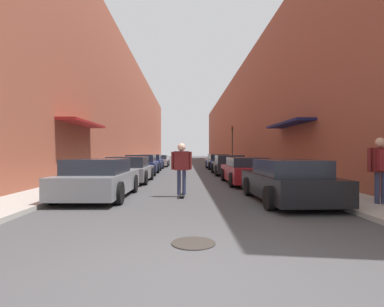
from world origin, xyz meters
TOP-DOWN VIEW (x-y plane):
  - ground at (0.00, 26.77)m, footprint 147.24×147.24m
  - curb_strip_left at (-4.73, 33.46)m, footprint 1.80×66.93m
  - curb_strip_right at (4.73, 33.46)m, footprint 1.80×66.93m
  - building_row_left at (-7.63, 33.46)m, footprint 4.90×66.93m
  - building_row_right at (7.63, 33.46)m, footprint 4.90×66.93m
  - parked_car_left_0 at (-2.81, 6.02)m, footprint 1.96×4.02m
  - parked_car_left_1 at (-2.77, 10.85)m, footprint 2.03×3.94m
  - parked_car_left_2 at (-2.86, 15.68)m, footprint 2.04×3.99m
  - parked_car_left_3 at (-2.87, 20.79)m, footprint 1.97×4.33m
  - parked_car_left_4 at (-2.67, 26.12)m, footprint 1.98×4.01m
  - parked_car_right_0 at (2.89, 5.12)m, footprint 1.95×4.11m
  - parked_car_right_1 at (2.66, 10.07)m, footprint 1.85×4.43m
  - parked_car_right_2 at (2.72, 15.73)m, footprint 1.98×4.43m
  - parked_car_right_3 at (2.71, 21.70)m, footprint 1.86×4.67m
  - skateboarder at (-0.21, 6.20)m, footprint 0.67×0.78m
  - manhole_cover at (0.03, 1.26)m, footprint 0.70×0.70m
  - traffic_light at (4.63, 26.13)m, footprint 0.16×0.22m
  - pedestrian at (4.97, 4.10)m, footprint 0.69×0.38m

SIDE VIEW (x-z plane):
  - ground at x=0.00m, z-range 0.00..0.00m
  - manhole_cover at x=0.03m, z-range 0.00..0.02m
  - curb_strip_left at x=-4.73m, z-range 0.00..0.12m
  - curb_strip_right at x=4.73m, z-range 0.00..0.12m
  - parked_car_left_4 at x=-2.67m, z-range -0.01..1.13m
  - parked_car_right_1 at x=2.66m, z-range -0.01..1.20m
  - parked_car_left_1 at x=-2.77m, z-range -0.02..1.21m
  - parked_car_right_0 at x=2.89m, z-range -0.02..1.22m
  - parked_car_left_0 at x=-2.81m, z-range -0.02..1.23m
  - parked_car_right_2 at x=2.72m, z-range -0.01..1.24m
  - parked_car_left_3 at x=-2.87m, z-range -0.01..1.24m
  - parked_car_right_3 at x=2.71m, z-range -0.01..1.24m
  - parked_car_left_2 at x=-2.86m, z-range -0.01..1.26m
  - skateboarder at x=-0.21m, z-range 0.20..1.94m
  - pedestrian at x=4.97m, z-range 0.33..2.05m
  - traffic_light at x=4.63m, z-range 0.55..4.42m
  - building_row_right at x=7.63m, z-range 0.00..10.23m
  - building_row_left at x=-7.63m, z-range 0.00..11.78m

